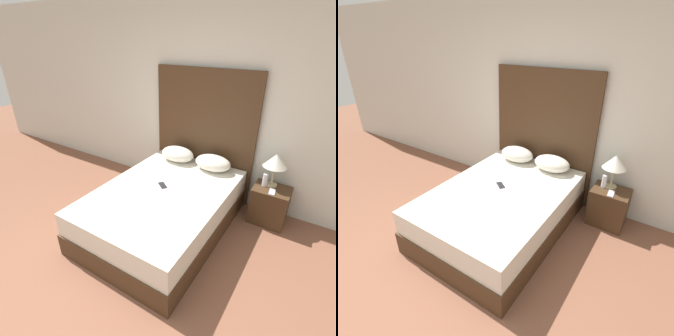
{
  "view_description": "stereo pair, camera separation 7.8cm",
  "coord_description": "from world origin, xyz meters",
  "views": [
    {
      "loc": [
        1.53,
        -0.65,
        2.19
      ],
      "look_at": [
        0.07,
        1.65,
        0.8
      ],
      "focal_mm": 28.0,
      "sensor_mm": 36.0,
      "label": 1
    },
    {
      "loc": [
        1.59,
        -0.61,
        2.19
      ],
      "look_at": [
        0.07,
        1.65,
        0.8
      ],
      "focal_mm": 28.0,
      "sensor_mm": 36.0,
      "label": 2
    }
  ],
  "objects": [
    {
      "name": "headboard",
      "position": [
        0.07,
        2.59,
        0.91
      ],
      "size": [
        1.48,
        0.05,
        1.82
      ],
      "color": "#422B19",
      "rests_on": "ground_plane"
    },
    {
      "name": "pillow_right",
      "position": [
        0.34,
        2.34,
        0.65
      ],
      "size": [
        0.49,
        0.34,
        0.21
      ],
      "color": "silver",
      "rests_on": "bed"
    },
    {
      "name": "phone_on_nightstand",
      "position": [
        1.15,
        2.29,
        0.49
      ],
      "size": [
        0.08,
        0.16,
        0.01
      ],
      "color": "#B7B7BC",
      "rests_on": "nightstand"
    },
    {
      "name": "ground_plane",
      "position": [
        0.0,
        0.0,
        0.0
      ],
      "size": [
        16.0,
        16.0,
        0.0
      ],
      "primitive_type": "plane",
      "color": "brown"
    },
    {
      "name": "nightstand",
      "position": [
        1.14,
        2.38,
        0.24
      ],
      "size": [
        0.44,
        0.36,
        0.49
      ],
      "color": "#422B19",
      "rests_on": "ground_plane"
    },
    {
      "name": "pillow_left",
      "position": [
        -0.21,
        2.34,
        0.65
      ],
      "size": [
        0.49,
        0.34,
        0.21
      ],
      "color": "silver",
      "rests_on": "bed"
    },
    {
      "name": "table_lamp",
      "position": [
        1.1,
        2.45,
        0.83
      ],
      "size": [
        0.29,
        0.29,
        0.43
      ],
      "color": "tan",
      "rests_on": "nightstand"
    },
    {
      "name": "toiletry_bottle",
      "position": [
        1.03,
        2.4,
        0.57
      ],
      "size": [
        0.06,
        0.06,
        0.16
      ],
      "color": "silver",
      "rests_on": "nightstand"
    },
    {
      "name": "wall_back",
      "position": [
        0.0,
        2.66,
        1.35
      ],
      "size": [
        10.0,
        0.06,
        2.7
      ],
      "color": "silver",
      "rests_on": "ground_plane"
    },
    {
      "name": "bed",
      "position": [
        0.07,
        1.55,
        0.27
      ],
      "size": [
        1.41,
        2.02,
        0.55
      ],
      "color": "#422B19",
      "rests_on": "ground_plane"
    },
    {
      "name": "phone_on_bed",
      "position": [
        -0.0,
        1.63,
        0.55
      ],
      "size": [
        0.16,
        0.15,
        0.01
      ],
      "color": "#232328",
      "rests_on": "bed"
    }
  ]
}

